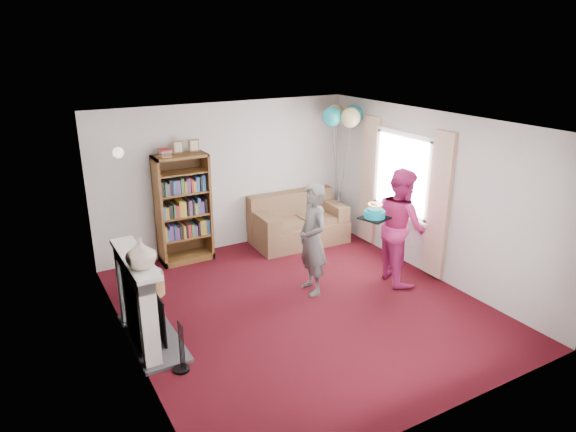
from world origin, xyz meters
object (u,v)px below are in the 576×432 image
bookcase (183,209)px  person_striped (313,239)px  birthday_cake (375,214)px  sofa (297,224)px  person_magenta (400,226)px

bookcase → person_striped: bookcase is taller
bookcase → birthday_cake: 3.09m
bookcase → sofa: (2.01, -0.23, -0.54)m
person_magenta → birthday_cake: bearing=105.0°
person_striped → sofa: bearing=162.3°
birthday_cake → person_magenta: bearing=2.1°
person_magenta → person_striped: bearing=89.6°
sofa → person_magenta: (0.54, -2.07, 0.54)m
person_striped → person_magenta: 1.36m
bookcase → sofa: bearing=-6.6°
sofa → person_magenta: 2.20m
sofa → birthday_cake: 2.24m
birthday_cake → sofa: bearing=90.6°
bookcase → birthday_cake: size_ratio=5.56×
sofa → birthday_cake: bearing=-87.2°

